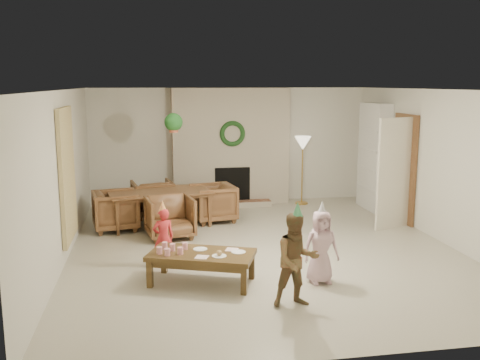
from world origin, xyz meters
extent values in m
plane|color=#B7B29E|center=(0.00, 0.00, 0.00)|extent=(7.00, 7.00, 0.00)
plane|color=white|center=(0.00, 0.00, 2.50)|extent=(7.00, 7.00, 0.00)
plane|color=silver|center=(0.00, 3.50, 1.25)|extent=(7.00, 0.00, 7.00)
plane|color=silver|center=(0.00, -3.50, 1.25)|extent=(7.00, 0.00, 7.00)
plane|color=silver|center=(-3.00, 0.00, 1.25)|extent=(0.00, 7.00, 7.00)
plane|color=silver|center=(3.00, 0.00, 1.25)|extent=(0.00, 7.00, 7.00)
cube|color=#4D1C14|center=(0.00, 3.30, 1.25)|extent=(2.50, 0.40, 2.50)
cube|color=#612E1A|center=(0.00, 2.95, 0.06)|extent=(1.60, 0.30, 0.12)
cube|color=black|center=(0.00, 3.12, 0.45)|extent=(0.75, 0.12, 0.75)
torus|color=#173D19|center=(0.00, 3.07, 1.55)|extent=(0.54, 0.10, 0.54)
cylinder|color=gold|center=(1.52, 3.00, 0.01)|extent=(0.28, 0.28, 0.03)
cylinder|color=gold|center=(1.52, 3.00, 0.69)|extent=(0.03, 0.03, 1.33)
cone|color=beige|center=(1.52, 3.00, 1.33)|extent=(0.35, 0.35, 0.30)
cube|color=white|center=(2.84, 2.30, 1.10)|extent=(0.30, 1.00, 2.20)
cube|color=white|center=(2.82, 2.30, 0.45)|extent=(0.30, 0.92, 0.03)
cube|color=white|center=(2.82, 2.30, 0.85)|extent=(0.30, 0.92, 0.03)
cube|color=white|center=(2.82, 2.30, 1.25)|extent=(0.30, 0.92, 0.03)
cube|color=white|center=(2.82, 2.30, 1.65)|extent=(0.30, 0.92, 0.03)
cube|color=#AF2021|center=(2.80, 2.15, 0.59)|extent=(0.20, 0.40, 0.24)
cube|color=navy|center=(2.80, 2.35, 0.99)|extent=(0.20, 0.44, 0.24)
cube|color=gold|center=(2.80, 2.20, 1.38)|extent=(0.20, 0.36, 0.22)
cube|color=brown|center=(2.96, 1.20, 1.02)|extent=(0.05, 0.86, 2.04)
cube|color=beige|center=(2.58, 0.82, 1.00)|extent=(0.77, 0.32, 2.00)
cube|color=beige|center=(-2.96, 0.20, 1.25)|extent=(0.06, 1.20, 2.00)
imported|color=brown|center=(-1.56, 1.67, 0.32)|extent=(1.98, 1.32, 0.64)
imported|color=brown|center=(-1.43, 0.88, 0.36)|extent=(0.88, 0.90, 0.71)
imported|color=brown|center=(-1.70, 2.47, 0.36)|extent=(0.88, 0.90, 0.71)
imported|color=brown|center=(-2.36, 1.54, 0.36)|extent=(0.90, 0.88, 0.71)
imported|color=brown|center=(-0.57, 1.84, 0.36)|extent=(0.90, 0.88, 0.71)
cylinder|color=tan|center=(-1.30, 1.50, 2.15)|extent=(0.01, 0.01, 0.70)
cylinder|color=#AF5338|center=(-1.30, 1.50, 1.80)|extent=(0.16, 0.16, 0.12)
sphere|color=#1A4F1E|center=(-1.30, 1.50, 1.92)|extent=(0.32, 0.32, 0.32)
cube|color=#4E381A|center=(-1.11, -1.31, 0.39)|extent=(1.51, 1.12, 0.06)
cube|color=#4E381A|center=(-1.11, -1.31, 0.31)|extent=(1.38, 0.99, 0.08)
cube|color=#4E381A|center=(-1.78, -1.35, 0.18)|extent=(0.09, 0.09, 0.36)
cube|color=#4E381A|center=(-0.63, -1.79, 0.18)|extent=(0.09, 0.09, 0.36)
cube|color=#4E381A|center=(-1.58, -0.83, 0.18)|extent=(0.09, 0.09, 0.36)
cube|color=#4E381A|center=(-0.43, -1.27, 0.18)|extent=(0.09, 0.09, 0.36)
cylinder|color=white|center=(-1.65, -1.27, 0.47)|extent=(0.09, 0.09, 0.09)
cylinder|color=white|center=(-1.57, -1.07, 0.47)|extent=(0.09, 0.09, 0.09)
cylinder|color=white|center=(-1.55, -1.36, 0.47)|extent=(0.09, 0.09, 0.09)
cylinder|color=white|center=(-1.48, -1.17, 0.47)|extent=(0.09, 0.09, 0.09)
cylinder|color=white|center=(-1.38, -1.34, 0.47)|extent=(0.09, 0.09, 0.09)
cylinder|color=white|center=(-1.31, -1.14, 0.47)|extent=(0.09, 0.09, 0.09)
cylinder|color=white|center=(-1.11, -1.17, 0.42)|extent=(0.24, 0.24, 0.01)
cylinder|color=white|center=(-0.90, -1.50, 0.42)|extent=(0.24, 0.24, 0.01)
cylinder|color=white|center=(-0.63, -1.38, 0.42)|extent=(0.24, 0.24, 0.01)
sphere|color=tan|center=(-0.90, -1.50, 0.46)|extent=(0.09, 0.09, 0.07)
cube|color=#FFBBBD|center=(-1.12, -1.50, 0.42)|extent=(0.20, 0.20, 0.01)
cube|color=#FFBBBD|center=(-0.70, -1.26, 0.42)|extent=(0.20, 0.20, 0.01)
imported|color=red|center=(-1.58, -0.57, 0.43)|extent=(0.35, 0.27, 0.86)
cone|color=#F1DD50|center=(-1.58, -0.57, 0.89)|extent=(0.13, 0.13, 0.16)
imported|color=brown|center=(-0.08, -2.22, 0.56)|extent=(0.57, 0.45, 1.13)
cone|color=#449E64|center=(-0.08, -2.22, 1.17)|extent=(0.17, 0.17, 0.18)
imported|color=#CCA3B2|center=(0.44, -1.55, 0.49)|extent=(0.49, 0.33, 0.98)
cone|color=#BBBCC2|center=(0.44, -1.55, 1.02)|extent=(0.14, 0.14, 0.18)
camera|label=1|loc=(-1.75, -7.98, 2.60)|focal=39.94mm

